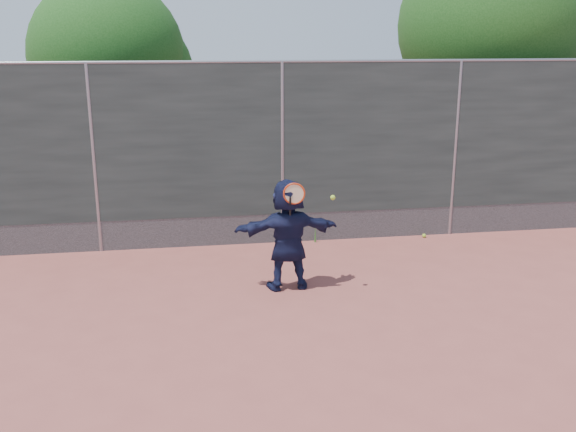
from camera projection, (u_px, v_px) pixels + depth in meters
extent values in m
plane|color=#9E4C42|center=(326.00, 331.00, 7.62)|extent=(80.00, 80.00, 0.00)
imported|color=#151A3B|center=(288.00, 234.00, 8.75)|extent=(1.46, 0.52, 1.55)
sphere|color=#A5D02E|center=(424.00, 236.00, 11.17)|extent=(0.07, 0.07, 0.07)
cube|color=#38423D|center=(282.00, 140.00, 10.47)|extent=(20.00, 0.04, 2.50)
cube|color=slate|center=(282.00, 228.00, 10.88)|extent=(20.00, 0.03, 0.50)
cylinder|color=gray|center=(282.00, 61.00, 10.13)|extent=(20.00, 0.05, 0.05)
cylinder|color=gray|center=(94.00, 160.00, 10.08)|extent=(0.06, 0.06, 3.00)
cylinder|color=gray|center=(282.00, 155.00, 10.54)|extent=(0.06, 0.06, 3.00)
cylinder|color=gray|center=(455.00, 150.00, 10.99)|extent=(0.06, 0.06, 3.00)
torus|color=red|center=(294.00, 194.00, 8.40)|extent=(0.29, 0.06, 0.29)
cylinder|color=beige|center=(294.00, 194.00, 8.40)|extent=(0.25, 0.03, 0.25)
cylinder|color=black|center=(290.00, 208.00, 8.46)|extent=(0.04, 0.13, 0.33)
sphere|color=#A5D02E|center=(333.00, 198.00, 8.45)|extent=(0.07, 0.07, 0.07)
cylinder|color=#382314|center=(480.00, 140.00, 13.37)|extent=(0.28, 0.28, 2.60)
sphere|color=#23561C|center=(489.00, 26.00, 12.75)|extent=(3.60, 3.60, 3.60)
sphere|color=#23561C|center=(516.00, 44.00, 13.14)|extent=(2.52, 2.52, 2.52)
cylinder|color=#382314|center=(115.00, 153.00, 13.04)|extent=(0.28, 0.28, 2.20)
sphere|color=#23561C|center=(108.00, 55.00, 12.52)|extent=(3.00, 3.00, 3.00)
sphere|color=#23561C|center=(141.00, 70.00, 12.89)|extent=(2.10, 2.10, 2.10)
cone|color=#387226|center=(298.00, 236.00, 10.83)|extent=(0.03, 0.03, 0.26)
cone|color=#387226|center=(315.00, 234.00, 10.89)|extent=(0.03, 0.03, 0.30)
cone|color=#387226|center=(278.00, 238.00, 10.77)|extent=(0.03, 0.03, 0.22)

